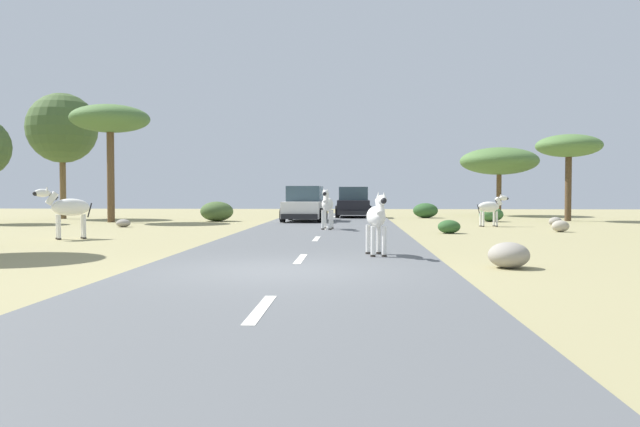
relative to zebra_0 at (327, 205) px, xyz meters
name	(u,v)px	position (x,y,z in m)	size (l,w,h in m)	color
ground_plane	(279,273)	(-0.36, -13.15, -1.00)	(90.00, 90.00, 0.00)	#998E60
road	(292,272)	(-0.12, -13.15, -0.97)	(6.00, 64.00, 0.05)	#56595B
lane_markings	(286,277)	(-0.12, -14.15, -0.95)	(0.16, 56.00, 0.01)	silver
zebra_0	(327,205)	(0.00, 0.00, 0.00)	(0.52, 1.69, 1.59)	silver
zebra_1	(67,208)	(-8.03, -5.02, -0.01)	(1.58, 1.18, 1.67)	silver
zebra_2	(491,207)	(6.94, 3.30, -0.16)	(1.45, 0.64, 1.40)	silver
zebra_3	(377,218)	(1.54, -10.33, -0.09)	(0.55, 1.53, 1.45)	silver
car_0	(353,203)	(1.01, 12.55, -0.15)	(2.02, 4.34, 1.74)	black
car_1	(305,205)	(-1.41, 7.07, -0.15)	(2.15, 4.41, 1.74)	white
tree_0	(499,161)	(10.14, 16.18, 2.42)	(4.86, 4.86, 4.29)	brown
tree_2	(62,128)	(-15.20, 10.33, 4.03)	(3.88, 3.88, 6.99)	brown
tree_6	(569,147)	(12.08, 8.99, 2.82)	(3.33, 3.33, 4.46)	#4C3823
tree_7	(110,120)	(-10.96, 6.37, 4.03)	(3.85, 3.85, 5.78)	brown
bush_0	(449,227)	(4.47, -1.49, -0.76)	(0.81, 0.73, 0.49)	#2D5628
bush_1	(491,214)	(7.95, 7.98, -0.64)	(1.21, 1.09, 0.73)	#386633
bush_2	(425,210)	(5.17, 12.58, -0.57)	(1.43, 1.28, 0.86)	#2D5628
bush_3	(217,211)	(-5.97, 7.72, -0.49)	(1.68, 1.52, 1.01)	#425B2D
rock_0	(509,255)	(4.07, -12.17, -0.74)	(0.81, 0.83, 0.51)	gray
rock_2	(555,222)	(9.84, 3.73, -0.80)	(0.56, 0.52, 0.40)	gray
rock_3	(123,223)	(-8.80, 2.06, -0.83)	(0.61, 0.54, 0.34)	gray
rock_4	(560,226)	(8.76, -0.42, -0.78)	(0.64, 0.49, 0.44)	#A89E8C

